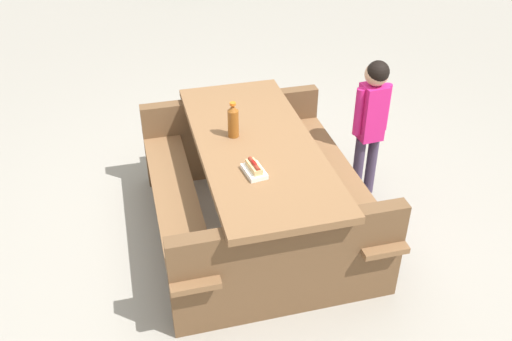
{
  "coord_description": "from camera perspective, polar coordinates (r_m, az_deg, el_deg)",
  "views": [
    {
      "loc": [
        3.11,
        -0.22,
        2.65
      ],
      "look_at": [
        0.0,
        0.0,
        0.52
      ],
      "focal_mm": 39.1,
      "sensor_mm": 36.0,
      "label": 1
    }
  ],
  "objects": [
    {
      "name": "soda_bottle",
      "position": [
        3.67,
        -2.35,
        5.1
      ],
      "size": [
        0.07,
        0.07,
        0.25
      ],
      "color": "brown",
      "rests_on": "picnic_table"
    },
    {
      "name": "hotdog_tray",
      "position": [
        3.33,
        -0.19,
        0.14
      ],
      "size": [
        0.21,
        0.16,
        0.08
      ],
      "color": "white",
      "rests_on": "picnic_table"
    },
    {
      "name": "picnic_table",
      "position": [
        3.82,
        -0.0,
        -0.99
      ],
      "size": [
        2.02,
        1.7,
        0.75
      ],
      "color": "brown",
      "rests_on": "ground"
    },
    {
      "name": "child_in_coat",
      "position": [
        4.15,
        11.76,
        5.8
      ],
      "size": [
        0.2,
        0.27,
        1.13
      ],
      "color": "#3F334C",
      "rests_on": "ground"
    },
    {
      "name": "ground_plane",
      "position": [
        4.09,
        -0.0,
        -6.09
      ],
      "size": [
        30.0,
        30.0,
        0.0
      ],
      "primitive_type": "plane",
      "color": "gray",
      "rests_on": "ground"
    }
  ]
}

